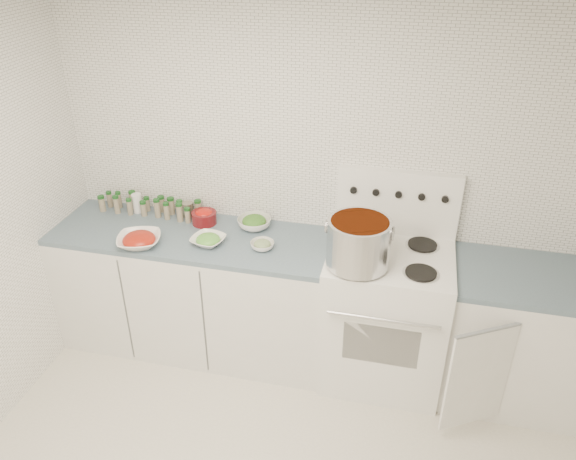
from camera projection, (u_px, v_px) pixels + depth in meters
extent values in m
cube|color=white|center=(324.00, 178.00, 3.61)|extent=(3.50, 0.02, 2.50)
cube|color=white|center=(196.00, 292.00, 3.91)|extent=(1.85, 0.62, 0.86)
cube|color=#48576C|center=(191.00, 236.00, 3.69)|extent=(1.85, 0.62, 0.03)
cube|color=white|center=(385.00, 317.00, 3.63)|extent=(0.76, 0.65, 0.92)
cube|color=black|center=(381.00, 345.00, 3.34)|extent=(0.45, 0.01, 0.28)
cylinder|color=silver|center=(383.00, 320.00, 3.19)|extent=(0.65, 0.02, 0.02)
cube|color=white|center=(391.00, 256.00, 3.40)|extent=(0.76, 0.65, 0.01)
cube|color=white|center=(398.00, 202.00, 3.54)|extent=(0.76, 0.06, 0.43)
cylinder|color=silver|center=(358.00, 265.00, 3.29)|extent=(0.21, 0.21, 0.01)
cylinder|color=black|center=(358.00, 265.00, 3.29)|extent=(0.18, 0.18, 0.01)
cylinder|color=silver|center=(421.00, 273.00, 3.22)|extent=(0.21, 0.21, 0.01)
cylinder|color=black|center=(421.00, 272.00, 3.22)|extent=(0.18, 0.18, 0.01)
cylinder|color=silver|center=(365.00, 238.00, 3.56)|extent=(0.21, 0.21, 0.01)
cylinder|color=black|center=(365.00, 238.00, 3.56)|extent=(0.18, 0.18, 0.01)
cylinder|color=silver|center=(422.00, 245.00, 3.49)|extent=(0.21, 0.21, 0.01)
cylinder|color=black|center=(422.00, 244.00, 3.49)|extent=(0.18, 0.18, 0.01)
cylinder|color=black|center=(354.00, 190.00, 3.53)|extent=(0.04, 0.02, 0.04)
cylinder|color=black|center=(376.00, 192.00, 3.50)|extent=(0.04, 0.02, 0.04)
cylinder|color=black|center=(399.00, 194.00, 3.47)|extent=(0.04, 0.02, 0.04)
cylinder|color=black|center=(422.00, 197.00, 3.44)|extent=(0.04, 0.02, 0.04)
cylinder|color=black|center=(445.00, 199.00, 3.41)|extent=(0.04, 0.02, 0.04)
cube|color=white|center=(518.00, 339.00, 3.49)|extent=(0.89, 0.62, 0.86)
cube|color=#48576C|center=(534.00, 279.00, 3.26)|extent=(0.89, 0.62, 0.03)
cube|color=white|center=(478.00, 378.00, 3.19)|extent=(0.35, 0.22, 0.70)
cylinder|color=silver|center=(359.00, 243.00, 3.22)|extent=(0.37, 0.37, 0.28)
cylinder|color=orange|center=(360.00, 223.00, 3.16)|extent=(0.33, 0.33, 0.03)
torus|color=silver|center=(327.00, 226.00, 3.22)|extent=(0.01, 0.09, 0.09)
torus|color=silver|center=(393.00, 234.00, 3.14)|extent=(0.01, 0.09, 0.09)
imported|color=white|center=(139.00, 241.00, 3.54)|extent=(0.34, 0.34, 0.07)
ellipsoid|color=#A0290D|center=(139.00, 239.00, 3.54)|extent=(0.20, 0.20, 0.09)
imported|color=white|center=(208.00, 241.00, 3.56)|extent=(0.25, 0.25, 0.05)
ellipsoid|color=green|center=(208.00, 239.00, 3.55)|extent=(0.15, 0.15, 0.07)
imported|color=white|center=(254.00, 223.00, 3.74)|extent=(0.30, 0.30, 0.07)
ellipsoid|color=#275919|center=(254.00, 221.00, 3.73)|extent=(0.16, 0.16, 0.07)
imported|color=white|center=(262.00, 245.00, 3.51)|extent=(0.19, 0.19, 0.05)
ellipsoid|color=#2B5120|center=(262.00, 244.00, 3.51)|extent=(0.11, 0.11, 0.05)
cylinder|color=#5B0F13|center=(204.00, 218.00, 3.79)|extent=(0.17, 0.17, 0.08)
ellipsoid|color=#BC0F0D|center=(204.00, 214.00, 3.78)|extent=(0.12, 0.12, 0.06)
cylinder|color=white|center=(137.00, 203.00, 3.92)|extent=(0.08, 0.08, 0.14)
cylinder|color=gray|center=(188.00, 209.00, 3.88)|extent=(0.09, 0.09, 0.10)
cylinder|color=gray|center=(110.00, 200.00, 4.00)|extent=(0.04, 0.04, 0.10)
cylinder|color=#154B18|center=(109.00, 193.00, 3.97)|extent=(0.04, 0.04, 0.02)
cylinder|color=gray|center=(119.00, 201.00, 3.99)|extent=(0.04, 0.04, 0.11)
cylinder|color=#154B18|center=(118.00, 193.00, 3.96)|extent=(0.04, 0.04, 0.02)
cylinder|color=gray|center=(133.00, 201.00, 3.97)|extent=(0.05, 0.05, 0.12)
cylinder|color=#154B18|center=(132.00, 192.00, 3.94)|extent=(0.05, 0.05, 0.02)
cylinder|color=gray|center=(147.00, 205.00, 3.95)|extent=(0.04, 0.04, 0.09)
cylinder|color=#154B18|center=(146.00, 198.00, 3.92)|extent=(0.04, 0.04, 0.02)
cylinder|color=gray|center=(162.00, 205.00, 3.94)|extent=(0.05, 0.05, 0.10)
cylinder|color=#154B18|center=(161.00, 197.00, 3.91)|extent=(0.05, 0.05, 0.02)
cylinder|color=gray|center=(171.00, 207.00, 3.90)|extent=(0.05, 0.05, 0.11)
cylinder|color=#154B18|center=(170.00, 199.00, 3.87)|extent=(0.05, 0.05, 0.02)
cylinder|color=gray|center=(180.00, 209.00, 3.90)|extent=(0.04, 0.04, 0.09)
cylinder|color=#154B18|center=(179.00, 201.00, 3.87)|extent=(0.04, 0.04, 0.02)
cylinder|color=gray|center=(198.00, 209.00, 3.88)|extent=(0.05, 0.05, 0.10)
cylinder|color=#154B18|center=(198.00, 201.00, 3.85)|extent=(0.05, 0.05, 0.02)
cylinder|color=gray|center=(102.00, 205.00, 3.94)|extent=(0.04, 0.04, 0.10)
cylinder|color=#154B18|center=(101.00, 197.00, 3.91)|extent=(0.05, 0.05, 0.02)
cylinder|color=gray|center=(117.00, 206.00, 3.91)|extent=(0.04, 0.04, 0.12)
cylinder|color=#154B18|center=(115.00, 197.00, 3.88)|extent=(0.04, 0.04, 0.02)
cylinder|color=gray|center=(130.00, 208.00, 3.89)|extent=(0.04, 0.04, 0.10)
cylinder|color=#154B18|center=(129.00, 200.00, 3.86)|extent=(0.04, 0.04, 0.02)
cylinder|color=gray|center=(144.00, 210.00, 3.88)|extent=(0.04, 0.04, 0.09)
cylinder|color=#154B18|center=(143.00, 202.00, 3.86)|extent=(0.04, 0.04, 0.02)
cylinder|color=gray|center=(157.00, 209.00, 3.86)|extent=(0.04, 0.04, 0.12)
cylinder|color=#154B18|center=(156.00, 200.00, 3.83)|extent=(0.04, 0.04, 0.02)
cylinder|color=gray|center=(167.00, 212.00, 3.84)|extent=(0.04, 0.04, 0.11)
cylinder|color=#154B18|center=(166.00, 204.00, 3.81)|extent=(0.04, 0.04, 0.02)
cylinder|color=gray|center=(180.00, 213.00, 3.81)|extent=(0.04, 0.04, 0.12)
cylinder|color=#154B18|center=(179.00, 205.00, 3.78)|extent=(0.04, 0.04, 0.02)
cylinder|color=gray|center=(188.00, 216.00, 3.80)|extent=(0.04, 0.04, 0.09)
cylinder|color=#154B18|center=(187.00, 209.00, 3.77)|extent=(0.04, 0.04, 0.02)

